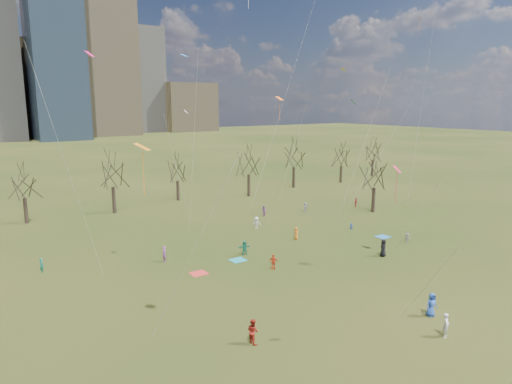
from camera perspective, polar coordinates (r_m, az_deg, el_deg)
ground at (r=42.68m, az=9.37°, el=-11.86°), size 500.00×500.00×0.00m
bare_tree_row at (r=71.61m, az=-11.58°, el=2.49°), size 113.04×29.80×9.50m
blanket_teal at (r=49.29m, az=-2.27°, el=-8.50°), size 1.60×1.50×0.03m
blanket_navy at (r=59.64m, az=15.59°, el=-5.41°), size 1.60×1.50×0.03m
blanket_crimson at (r=45.97m, az=-7.16°, el=-10.06°), size 1.60×1.50×0.03m
person_0 at (r=39.35m, az=21.08°, el=-13.00°), size 1.06×0.83×1.92m
person_1 at (r=36.59m, az=22.67°, el=-15.11°), size 0.78×0.71×1.80m
person_2 at (r=33.18m, az=-0.39°, el=-17.00°), size 0.76×0.94×1.81m
person_3 at (r=57.80m, az=18.40°, el=-5.48°), size 0.83×0.92×1.24m
person_4 at (r=46.44m, az=2.21°, el=-8.72°), size 0.90×0.97×1.60m
person_5 at (r=50.72m, az=-1.44°, el=-6.98°), size 1.56×0.76×1.62m
person_6 at (r=52.04m, az=15.63°, el=-6.74°), size 1.13×1.03×1.93m
person_7 at (r=49.47m, az=-11.41°, el=-7.60°), size 0.44×0.65×1.74m
person_8 at (r=61.60m, az=11.82°, el=-4.26°), size 0.51×0.57×0.96m
person_9 at (r=61.03m, az=0.06°, el=-3.85°), size 1.19×1.06×1.60m
person_10 at (r=75.67m, az=12.37°, el=-1.24°), size 0.91×0.71×1.44m
person_12 at (r=56.55m, az=5.05°, el=-5.15°), size 0.72×0.87×1.53m
person_13 at (r=50.39m, az=-25.23°, el=-8.27°), size 0.52×0.63×1.48m
person_14 at (r=67.37m, az=0.97°, el=-2.41°), size 0.80×0.93×1.63m
person_15 at (r=70.27m, az=6.16°, el=-1.92°), size 1.15×0.83×1.61m
kites_airborne at (r=53.68m, az=6.28°, el=7.10°), size 57.04×44.28×29.37m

